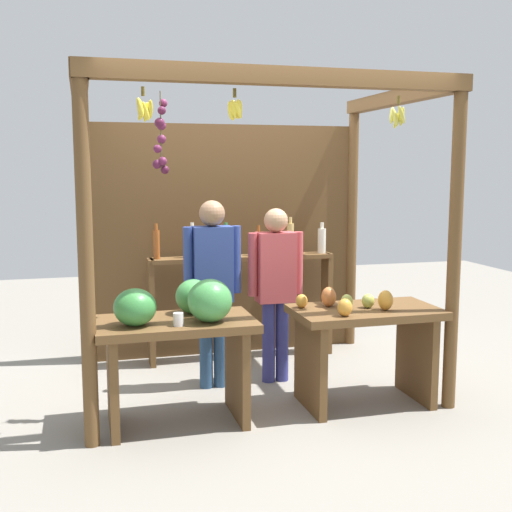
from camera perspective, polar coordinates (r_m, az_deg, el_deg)
ground_plane at (r=5.60m, az=-0.52°, el=-11.17°), size 12.00×12.00×0.00m
market_stall at (r=5.72m, az=-1.67°, el=4.07°), size 2.78×2.00×2.49m
fruit_counter_left at (r=4.59m, az=-6.89°, el=-6.58°), size 1.12×0.68×1.06m
fruit_counter_right at (r=5.04m, az=9.56°, el=-6.90°), size 1.12×0.64×0.91m
bottle_shelf_unit at (r=6.10m, az=-1.13°, el=-1.98°), size 1.78×0.22×1.36m
vendor_man at (r=5.28m, az=-3.89°, el=-1.88°), size 0.48×0.21×1.57m
vendor_woman at (r=5.43m, az=1.76°, el=-2.14°), size 0.48×0.20×1.49m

